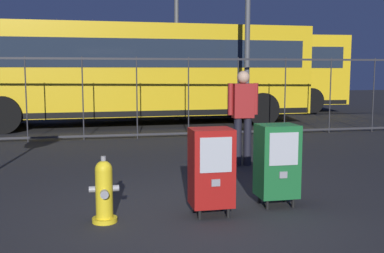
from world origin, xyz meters
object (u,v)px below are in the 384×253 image
at_px(pedestrian, 243,112).
at_px(bus_near, 135,69).
at_px(fire_hydrant, 104,191).
at_px(newspaper_box_primary, 277,161).
at_px(street_light_near_left, 176,7).
at_px(newspaper_box_secondary, 211,167).
at_px(bus_far, 210,69).

bearing_deg(pedestrian, bus_near, 101.07).
relative_size(fire_hydrant, newspaper_box_primary, 0.73).
relative_size(newspaper_box_primary, street_light_near_left, 0.16).
height_order(fire_hydrant, street_light_near_left, street_light_near_left).
bearing_deg(newspaper_box_primary, newspaper_box_secondary, -166.52).
bearing_deg(newspaper_box_secondary, fire_hydrant, 179.87).
xyz_separation_m(pedestrian, bus_far, (1.96, 10.18, 0.76)).
distance_m(newspaper_box_secondary, pedestrian, 2.97).
distance_m(pedestrian, bus_far, 10.40).
xyz_separation_m(pedestrian, street_light_near_left, (0.18, 7.63, 2.77)).
bearing_deg(newspaper_box_secondary, newspaper_box_primary, 13.48).
bearing_deg(fire_hydrant, street_light_near_left, 75.57).
distance_m(newspaper_box_primary, pedestrian, 2.50).
height_order(bus_near, street_light_near_left, street_light_near_left).
relative_size(newspaper_box_primary, pedestrian, 0.61).
height_order(pedestrian, bus_near, bus_near).
relative_size(pedestrian, street_light_near_left, 0.26).
relative_size(newspaper_box_secondary, pedestrian, 0.61).
bearing_deg(newspaper_box_primary, street_light_near_left, 86.99).
relative_size(pedestrian, bus_near, 0.16).
bearing_deg(fire_hydrant, bus_far, 70.94).
xyz_separation_m(newspaper_box_primary, newspaper_box_secondary, (-0.89, -0.21, 0.00)).
distance_m(fire_hydrant, bus_far, 13.66).
distance_m(fire_hydrant, newspaper_box_primary, 2.14).
bearing_deg(street_light_near_left, pedestrian, -91.31).
bearing_deg(newspaper_box_primary, pedestrian, 81.76).
height_order(newspaper_box_primary, pedestrian, pedestrian).
relative_size(fire_hydrant, street_light_near_left, 0.12).
height_order(fire_hydrant, bus_near, bus_near).
xyz_separation_m(newspaper_box_secondary, street_light_near_left, (1.42, 10.29, 3.15)).
relative_size(bus_near, bus_far, 0.99).
bearing_deg(newspaper_box_primary, bus_near, 95.92).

